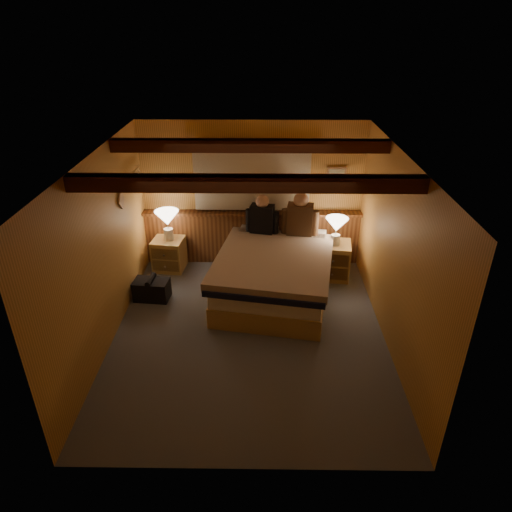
{
  "coord_description": "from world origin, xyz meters",
  "views": [
    {
      "loc": [
        0.16,
        -4.97,
        3.79
      ],
      "look_at": [
        0.09,
        0.4,
        0.96
      ],
      "focal_mm": 32.0,
      "sensor_mm": 36.0,
      "label": 1
    }
  ],
  "objects_px": {
    "nightstand_left": "(169,254)",
    "person_left": "(262,217)",
    "lamp_left": "(167,220)",
    "duffel_bag": "(152,289)",
    "bed": "(274,274)",
    "nightstand_right": "(332,260)",
    "person_right": "(300,217)",
    "lamp_right": "(337,226)"
  },
  "relations": [
    {
      "from": "duffel_bag",
      "to": "bed",
      "type": "bearing_deg",
      "value": 9.19
    },
    {
      "from": "lamp_left",
      "to": "lamp_right",
      "type": "xyz_separation_m",
      "value": [
        2.68,
        -0.26,
        0.02
      ]
    },
    {
      "from": "person_left",
      "to": "bed",
      "type": "bearing_deg",
      "value": -63.97
    },
    {
      "from": "nightstand_right",
      "to": "duffel_bag",
      "type": "height_order",
      "value": "nightstand_right"
    },
    {
      "from": "nightstand_left",
      "to": "person_right",
      "type": "bearing_deg",
      "value": 4.1
    },
    {
      "from": "nightstand_left",
      "to": "lamp_left",
      "type": "relative_size",
      "value": 1.08
    },
    {
      "from": "bed",
      "to": "nightstand_right",
      "type": "bearing_deg",
      "value": 41.96
    },
    {
      "from": "lamp_right",
      "to": "person_right",
      "type": "height_order",
      "value": "person_right"
    },
    {
      "from": "bed",
      "to": "duffel_bag",
      "type": "height_order",
      "value": "bed"
    },
    {
      "from": "person_right",
      "to": "duffel_bag",
      "type": "distance_m",
      "value": 2.53
    },
    {
      "from": "bed",
      "to": "lamp_left",
      "type": "xyz_separation_m",
      "value": [
        -1.71,
        0.82,
        0.52
      ]
    },
    {
      "from": "nightstand_left",
      "to": "person_left",
      "type": "relative_size",
      "value": 0.83
    },
    {
      "from": "lamp_left",
      "to": "duffel_bag",
      "type": "height_order",
      "value": "lamp_left"
    },
    {
      "from": "person_left",
      "to": "duffel_bag",
      "type": "bearing_deg",
      "value": -139.83
    },
    {
      "from": "bed",
      "to": "nightstand_right",
      "type": "relative_size",
      "value": 3.91
    },
    {
      "from": "lamp_right",
      "to": "lamp_left",
      "type": "bearing_deg",
      "value": 174.35
    },
    {
      "from": "lamp_left",
      "to": "duffel_bag",
      "type": "distance_m",
      "value": 1.19
    },
    {
      "from": "bed",
      "to": "lamp_right",
      "type": "distance_m",
      "value": 1.24
    },
    {
      "from": "bed",
      "to": "lamp_left",
      "type": "distance_m",
      "value": 1.97
    },
    {
      "from": "bed",
      "to": "lamp_right",
      "type": "bearing_deg",
      "value": 39.97
    },
    {
      "from": "duffel_bag",
      "to": "nightstand_right",
      "type": "bearing_deg",
      "value": 19.92
    },
    {
      "from": "nightstand_right",
      "to": "lamp_right",
      "type": "relative_size",
      "value": 1.31
    },
    {
      "from": "nightstand_right",
      "to": "lamp_right",
      "type": "bearing_deg",
      "value": -70.12
    },
    {
      "from": "lamp_left",
      "to": "person_left",
      "type": "height_order",
      "value": "person_left"
    },
    {
      "from": "nightstand_left",
      "to": "duffel_bag",
      "type": "height_order",
      "value": "nightstand_left"
    },
    {
      "from": "nightstand_right",
      "to": "person_right",
      "type": "xyz_separation_m",
      "value": [
        -0.55,
        0.11,
        0.7
      ]
    },
    {
      "from": "nightstand_left",
      "to": "nightstand_right",
      "type": "distance_m",
      "value": 2.7
    },
    {
      "from": "nightstand_left",
      "to": "lamp_left",
      "type": "xyz_separation_m",
      "value": [
        0.03,
        0.0,
        0.62
      ]
    },
    {
      "from": "person_left",
      "to": "person_right",
      "type": "height_order",
      "value": "person_right"
    },
    {
      "from": "nightstand_right",
      "to": "bed",
      "type": "bearing_deg",
      "value": -140.54
    },
    {
      "from": "person_right",
      "to": "duffel_bag",
      "type": "xyz_separation_m",
      "value": [
        -2.25,
        -0.81,
        -0.84
      ]
    },
    {
      "from": "bed",
      "to": "person_right",
      "type": "relative_size",
      "value": 3.28
    },
    {
      "from": "lamp_left",
      "to": "duffel_bag",
      "type": "xyz_separation_m",
      "value": [
        -0.13,
        -0.93,
        -0.73
      ]
    },
    {
      "from": "bed",
      "to": "nightstand_left",
      "type": "bearing_deg",
      "value": 164.84
    },
    {
      "from": "nightstand_right",
      "to": "lamp_left",
      "type": "bearing_deg",
      "value": -177.32
    },
    {
      "from": "nightstand_right",
      "to": "person_left",
      "type": "distance_m",
      "value": 1.34
    },
    {
      "from": "nightstand_right",
      "to": "nightstand_left",
      "type": "bearing_deg",
      "value": -177.23
    },
    {
      "from": "lamp_right",
      "to": "person_left",
      "type": "xyz_separation_m",
      "value": [
        -1.15,
        0.21,
        0.06
      ]
    },
    {
      "from": "bed",
      "to": "nightstand_left",
      "type": "relative_size",
      "value": 4.32
    },
    {
      "from": "nightstand_right",
      "to": "person_left",
      "type": "height_order",
      "value": "person_left"
    },
    {
      "from": "person_right",
      "to": "nightstand_right",
      "type": "bearing_deg",
      "value": -3.09
    },
    {
      "from": "bed",
      "to": "person_right",
      "type": "distance_m",
      "value": 1.03
    }
  ]
}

